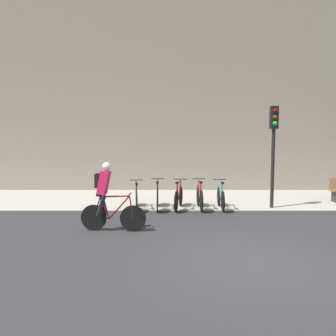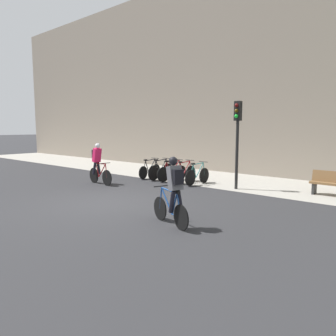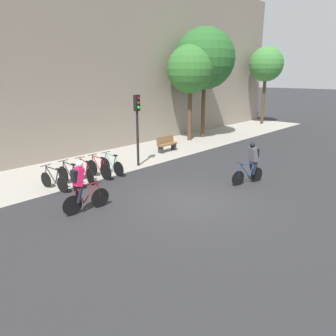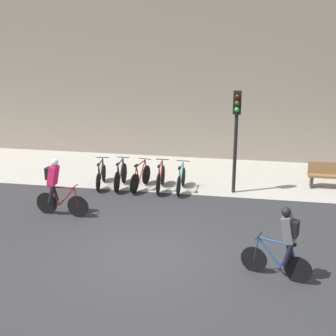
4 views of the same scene
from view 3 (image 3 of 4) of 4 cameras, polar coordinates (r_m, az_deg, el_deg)
The scene contains 15 objects.
ground at distance 11.84m, azimuth 4.06°, elevation -5.91°, with size 200.00×200.00×0.00m, color #2B2B2D.
kerb_strip at distance 16.65m, azimuth -14.45°, elevation 0.13°, with size 44.00×4.50×0.01m, color #A39E93.
building_facade at distance 18.28m, azimuth -20.36°, elevation 18.18°, with size 44.00×0.60×10.81m, color gray.
cyclist_pink at distance 11.00m, azimuth -14.94°, elevation -2.94°, with size 1.70×0.47×1.78m.
cyclist_grey at distance 14.00m, azimuth 14.36°, elevation 1.15°, with size 1.58×0.64×1.75m.
parked_bike_0 at distance 13.66m, azimuth -19.26°, elevation -2.06°, with size 0.46×1.66×0.95m.
parked_bike_1 at distance 13.98m, azimuth -16.72°, elevation -1.29°, with size 0.46×1.72×0.99m.
parked_bike_2 at distance 14.35m, azimuth -14.28°, elevation -0.72°, with size 0.48×1.70×0.98m.
parked_bike_3 at distance 14.73m, azimuth -11.97°, elevation -0.09°, with size 0.46×1.68×0.99m.
parked_bike_4 at distance 15.15m, azimuth -9.77°, elevation 0.42°, with size 0.46×1.67×0.97m.
traffic_light_pole at distance 16.00m, azimuth -5.37°, elevation 8.78°, with size 0.26×0.30×3.48m.
bench at distance 19.35m, azimuth -0.23°, elevation 4.23°, with size 1.42×0.44×0.89m.
street_tree_0 at distance 22.49m, azimuth 3.94°, elevation 16.74°, with size 3.14×3.14×6.31m.
street_tree_1 at distance 23.77m, azimuth 6.40°, elevation 18.38°, with size 4.15×4.15×7.52m.
street_tree_2 at distance 31.51m, azimuth 16.73°, elevation 16.88°, with size 3.01×3.01×6.78m.
Camera 3 is at (-8.66, -6.76, 4.42)m, focal length 35.00 mm.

